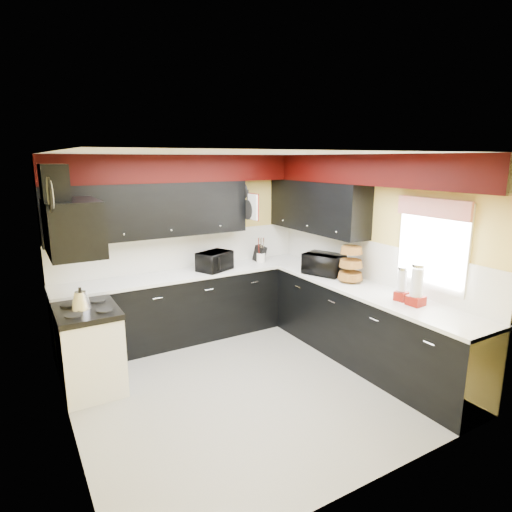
{
  "coord_description": "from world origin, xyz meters",
  "views": [
    {
      "loc": [
        -2.1,
        -3.8,
        2.45
      ],
      "look_at": [
        0.48,
        0.6,
        1.28
      ],
      "focal_mm": 30.0,
      "sensor_mm": 36.0,
      "label": 1
    }
  ],
  "objects": [
    {
      "name": "knife_block",
      "position": [
        1.1,
        1.56,
        1.06
      ],
      "size": [
        0.15,
        0.18,
        0.24
      ],
      "primitive_type": "cube",
      "rotation": [
        0.0,
        0.0,
        0.34
      ],
      "color": "black",
      "rests_on": "counter_back"
    },
    {
      "name": "upper_right",
      "position": [
        1.62,
        0.9,
        1.8
      ],
      "size": [
        0.35,
        1.8,
        0.7
      ],
      "primitive_type": "cube",
      "color": "black",
      "rests_on": "wall_right"
    },
    {
      "name": "microwave",
      "position": [
        1.47,
        0.5,
        1.08
      ],
      "size": [
        0.51,
        0.6,
        0.28
      ],
      "primitive_type": "imported",
      "rotation": [
        0.0,
        0.0,
        1.96
      ],
      "color": "black",
      "rests_on": "counter_right"
    },
    {
      "name": "pan_top",
      "position": [
        0.82,
        1.55,
        2.0
      ],
      "size": [
        0.03,
        0.22,
        0.4
      ],
      "primitive_type": null,
      "color": "black",
      "rests_on": "upper_back"
    },
    {
      "name": "pan_mid",
      "position": [
        0.82,
        1.42,
        1.75
      ],
      "size": [
        0.03,
        0.28,
        0.46
      ],
      "primitive_type": null,
      "color": "black",
      "rests_on": "upper_back"
    },
    {
      "name": "wall_back",
      "position": [
        0.0,
        1.8,
        1.25
      ],
      "size": [
        3.6,
        0.06,
        2.5
      ],
      "primitive_type": "cube",
      "color": "#E0C666",
      "rests_on": "ground"
    },
    {
      "name": "dispenser_b",
      "position": [
        1.51,
        -0.96,
        1.16
      ],
      "size": [
        0.17,
        0.17,
        0.43
      ],
      "primitive_type": null,
      "rotation": [
        0.0,
        0.0,
        0.07
      ],
      "color": "#5A0D03",
      "rests_on": "counter_right"
    },
    {
      "name": "cooktop",
      "position": [
        -1.5,
        0.75,
        0.89
      ],
      "size": [
        0.62,
        0.77,
        0.06
      ],
      "primitive_type": "cube",
      "color": "black",
      "rests_on": "stove"
    },
    {
      "name": "ground",
      "position": [
        0.0,
        0.0,
        0.0
      ],
      "size": [
        3.6,
        3.6,
        0.0
      ],
      "primitive_type": "plane",
      "color": "gray",
      "rests_on": "ground"
    },
    {
      "name": "cab_right",
      "position": [
        1.5,
        -0.3,
        0.45
      ],
      "size": [
        0.6,
        3.0,
        0.9
      ],
      "primitive_type": "cube",
      "color": "black",
      "rests_on": "ground"
    },
    {
      "name": "upper_back",
      "position": [
        -0.5,
        1.62,
        1.8
      ],
      "size": [
        2.6,
        0.35,
        0.7
      ],
      "primitive_type": "cube",
      "color": "black",
      "rests_on": "wall_back"
    },
    {
      "name": "soffit_back",
      "position": [
        0.0,
        1.62,
        2.33
      ],
      "size": [
        3.6,
        0.36,
        0.35
      ],
      "primitive_type": "cube",
      "color": "black",
      "rests_on": "wall_back"
    },
    {
      "name": "counter_back",
      "position": [
        0.0,
        1.5,
        0.92
      ],
      "size": [
        3.62,
        0.64,
        0.04
      ],
      "primitive_type": "cube",
      "color": "white",
      "rests_on": "cab_back"
    },
    {
      "name": "deco_plate",
      "position": [
        1.77,
        -0.35,
        2.25
      ],
      "size": [
        0.03,
        0.24,
        0.24
      ],
      "primitive_type": null,
      "color": "white",
      "rests_on": "wall_right"
    },
    {
      "name": "counter_right",
      "position": [
        1.5,
        -0.3,
        0.92
      ],
      "size": [
        0.64,
        3.02,
        0.04
      ],
      "primitive_type": "cube",
      "color": "white",
      "rests_on": "cab_right"
    },
    {
      "name": "stove",
      "position": [
        -1.5,
        0.75,
        0.43
      ],
      "size": [
        0.6,
        0.75,
        0.86
      ],
      "primitive_type": "cube",
      "color": "white",
      "rests_on": "ground"
    },
    {
      "name": "utensil_crock",
      "position": [
        1.1,
        1.52,
        1.01
      ],
      "size": [
        0.13,
        0.13,
        0.14
      ],
      "primitive_type": "cylinder",
      "rotation": [
        0.0,
        0.0,
        0.02
      ],
      "color": "white",
      "rests_on": "counter_back"
    },
    {
      "name": "ceiling",
      "position": [
        0.0,
        0.0,
        2.5
      ],
      "size": [
        3.6,
        3.6,
        0.06
      ],
      "primitive_type": "cube",
      "color": "white",
      "rests_on": "wall_back"
    },
    {
      "name": "pan_low",
      "position": [
        0.82,
        1.68,
        1.72
      ],
      "size": [
        0.03,
        0.24,
        0.42
      ],
      "primitive_type": null,
      "color": "black",
      "rests_on": "upper_back"
    },
    {
      "name": "wall_left",
      "position": [
        -1.8,
        0.0,
        1.25
      ],
      "size": [
        0.06,
        3.6,
        2.5
      ],
      "primitive_type": "cube",
      "color": "#E0C666",
      "rests_on": "ground"
    },
    {
      "name": "hood_duct",
      "position": [
        -1.68,
        0.75,
        2.2
      ],
      "size": [
        0.24,
        0.4,
        0.4
      ],
      "primitive_type": "cube",
      "color": "black",
      "rests_on": "wall_left"
    },
    {
      "name": "splash_back",
      "position": [
        0.0,
        1.79,
        1.19
      ],
      "size": [
        3.6,
        0.02,
        0.5
      ],
      "primitive_type": "cube",
      "color": "white",
      "rests_on": "counter_back"
    },
    {
      "name": "kettle",
      "position": [
        -1.54,
        0.77,
        1.01
      ],
      "size": [
        0.25,
        0.25,
        0.18
      ],
      "primitive_type": null,
      "rotation": [
        0.0,
        0.0,
        0.25
      ],
      "color": "silver",
      "rests_on": "cooktop"
    },
    {
      "name": "valance",
      "position": [
        1.73,
        -0.9,
        1.95
      ],
      "size": [
        0.04,
        0.88,
        0.2
      ],
      "primitive_type": "cube",
      "color": "red",
      "rests_on": "wall_right"
    },
    {
      "name": "toaster_oven",
      "position": [
        0.3,
        1.42,
        1.07
      ],
      "size": [
        0.56,
        0.52,
        0.26
      ],
      "primitive_type": "imported",
      "rotation": [
        0.0,
        0.0,
        0.41
      ],
      "color": "black",
      "rests_on": "counter_back"
    },
    {
      "name": "cut_board",
      "position": [
        0.83,
        1.3,
        1.8
      ],
      "size": [
        0.03,
        0.26,
        0.35
      ],
      "primitive_type": "cube",
      "color": "white",
      "rests_on": "upper_back"
    },
    {
      "name": "splash_right",
      "position": [
        1.79,
        0.0,
        1.19
      ],
      "size": [
        0.02,
        3.6,
        0.5
      ],
      "primitive_type": "cube",
      "color": "white",
      "rests_on": "counter_right"
    },
    {
      "name": "cab_back",
      "position": [
        0.0,
        1.5,
        0.45
      ],
      "size": [
        3.6,
        0.6,
        0.9
      ],
      "primitive_type": "cube",
      "color": "black",
      "rests_on": "ground"
    },
    {
      "name": "wall_right",
      "position": [
        1.8,
        0.0,
        1.25
      ],
      "size": [
        0.06,
        3.6,
        2.5
      ],
      "primitive_type": "cube",
      "color": "#E0C666",
      "rests_on": "ground"
    },
    {
      "name": "soffit_right",
      "position": [
        1.62,
        -0.18,
        2.33
      ],
      "size": [
        0.36,
        3.24,
        0.35
      ],
      "primitive_type": "cube",
      "color": "black",
      "rests_on": "wall_right"
    },
    {
      "name": "baskets",
      "position": [
        1.52,
        0.05,
        1.18
      ],
      "size": [
        0.27,
        0.27,
        0.5
      ],
      "primitive_type": null,
      "color": "brown",
      "rests_on": "upper_right"
    },
    {
      "name": "window",
      "position": [
        1.79,
        -0.9,
        1.55
      ],
      "size": [
        0.03,
        0.86,
        0.96
      ],
      "primitive_type": null,
      "color": "white",
      "rests_on": "wall_right"
    },
    {
      "name": "dispenser_a",
      "position": [
        1.5,
        -0.78,
        1.11
      ],
      "size": [
        0.15,
        0.15,
        0.33
      ],
      "primitive_type": null,
      "rotation": [
        0.0,
        0.0,
        0.22
      ],
      "color": "#590B07",
      "rests_on": "counter_right"
    },
    {
      "name": "clock",
      "position": [
        -1.77,
        0.25,
        2.15
      ],
      "size": [
        0.03,
        0.3,
        0.3
      ],
      "primitive_type": null,
      "color": "black",
      "rests_on": "wall_left"
    },
    {
      "name": "hood",
      "position": [
        -1.55,
        0.75,
        1.78
      ],
      "size": [
        0.5,
        0.78,
        0.55
      ],
      "primitive_type": "cube",
      "color": "black",
      "rests_on": "wall_left"
    }
  ]
}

